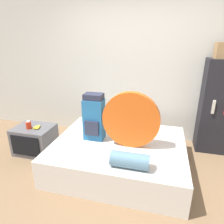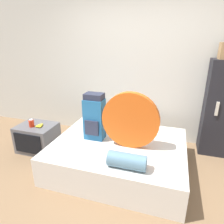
{
  "view_description": "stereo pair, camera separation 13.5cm",
  "coord_description": "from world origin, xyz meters",
  "px_view_note": "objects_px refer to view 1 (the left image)",
  "views": [
    {
      "loc": [
        0.47,
        -1.92,
        1.81
      ],
      "look_at": [
        -0.17,
        0.56,
        0.86
      ],
      "focal_mm": 32.0,
      "sensor_mm": 36.0,
      "label": 1
    },
    {
      "loc": [
        0.6,
        -1.89,
        1.81
      ],
      "look_at": [
        -0.17,
        0.56,
        0.86
      ],
      "focal_mm": 32.0,
      "sensor_mm": 36.0,
      "label": 2
    }
  ],
  "objects_px": {
    "tent_bag": "(131,120)",
    "canister": "(29,125)",
    "backpack": "(94,118)",
    "bookshelf": "(222,108)",
    "sleeping_roll": "(130,160)",
    "television": "(35,139)"
  },
  "relations": [
    {
      "from": "sleeping_roll",
      "to": "canister",
      "type": "xyz_separation_m",
      "value": [
        -1.72,
        0.54,
        0.01
      ]
    },
    {
      "from": "tent_bag",
      "to": "sleeping_roll",
      "type": "height_order",
      "value": "tent_bag"
    },
    {
      "from": "backpack",
      "to": "canister",
      "type": "bearing_deg",
      "value": -178.5
    },
    {
      "from": "sleeping_roll",
      "to": "television",
      "type": "bearing_deg",
      "value": 160.38
    },
    {
      "from": "television",
      "to": "bookshelf",
      "type": "xyz_separation_m",
      "value": [
        2.94,
        0.83,
        0.54
      ]
    },
    {
      "from": "tent_bag",
      "to": "television",
      "type": "distance_m",
      "value": 1.71
    },
    {
      "from": "canister",
      "to": "sleeping_roll",
      "type": "bearing_deg",
      "value": -17.55
    },
    {
      "from": "sleeping_roll",
      "to": "bookshelf",
      "type": "xyz_separation_m",
      "value": [
        1.25,
        1.44,
        0.26
      ]
    },
    {
      "from": "sleeping_roll",
      "to": "television",
      "type": "height_order",
      "value": "sleeping_roll"
    },
    {
      "from": "sleeping_roll",
      "to": "television",
      "type": "relative_size",
      "value": 0.72
    },
    {
      "from": "sleeping_roll",
      "to": "canister",
      "type": "bearing_deg",
      "value": 162.45
    },
    {
      "from": "tent_bag",
      "to": "canister",
      "type": "distance_m",
      "value": 1.67
    },
    {
      "from": "tent_bag",
      "to": "canister",
      "type": "bearing_deg",
      "value": 178.09
    },
    {
      "from": "television",
      "to": "canister",
      "type": "bearing_deg",
      "value": -118.02
    },
    {
      "from": "backpack",
      "to": "canister",
      "type": "relative_size",
      "value": 5.29
    },
    {
      "from": "backpack",
      "to": "sleeping_roll",
      "type": "distance_m",
      "value": 0.88
    },
    {
      "from": "tent_bag",
      "to": "bookshelf",
      "type": "distance_m",
      "value": 1.63
    },
    {
      "from": "backpack",
      "to": "bookshelf",
      "type": "height_order",
      "value": "bookshelf"
    },
    {
      "from": "television",
      "to": "sleeping_roll",
      "type": "bearing_deg",
      "value": -19.62
    },
    {
      "from": "canister",
      "to": "bookshelf",
      "type": "bearing_deg",
      "value": 16.69
    },
    {
      "from": "tent_bag",
      "to": "television",
      "type": "relative_size",
      "value": 1.26
    },
    {
      "from": "canister",
      "to": "backpack",
      "type": "bearing_deg",
      "value": 1.5
    }
  ]
}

